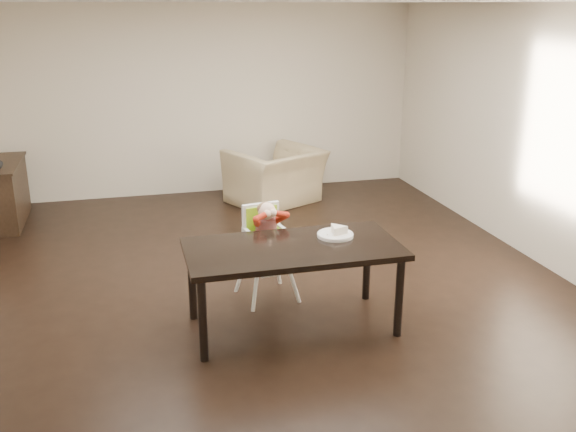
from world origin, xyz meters
name	(u,v)px	position (x,y,z in m)	size (l,w,h in m)	color
ground	(265,283)	(0.00, 0.00, 0.00)	(7.00, 7.00, 0.00)	black
room_walls	(263,98)	(0.00, 0.00, 1.86)	(6.02, 7.02, 2.71)	beige
dining_table	(293,255)	(0.04, -0.95, 0.67)	(1.80, 0.90, 0.75)	black
high_chair	(265,230)	(-0.05, -0.29, 0.67)	(0.46, 0.46, 0.95)	white
plate	(336,233)	(0.46, -0.81, 0.78)	(0.35, 0.35, 0.09)	white
armchair	(275,167)	(0.74, 2.67, 0.51)	(1.17, 0.76, 1.02)	tan
sideboard	(5,193)	(-2.78, 2.67, 0.40)	(0.44, 1.26, 0.79)	black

